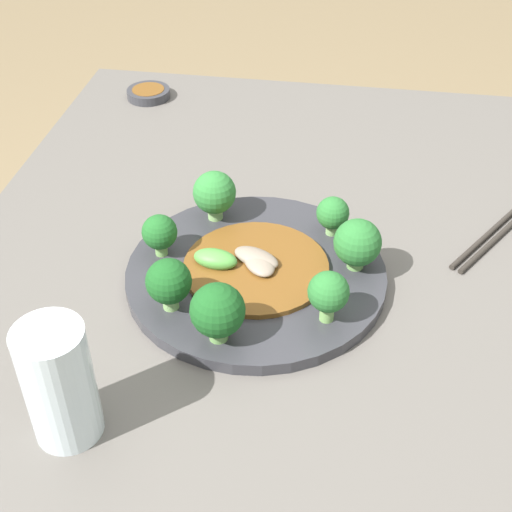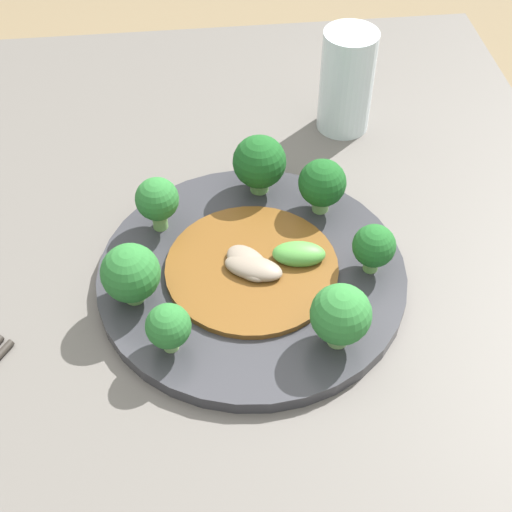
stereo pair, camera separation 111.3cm
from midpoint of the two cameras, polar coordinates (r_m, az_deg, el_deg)
The scene contains 11 objects.
table at distance 0.94m, azimuth 3.83°, elevation -49.24°, with size 1.05×0.86×0.76m.
plate at distance 0.55m, azimuth 13.97°, elevation -50.02°, with size 0.31×0.31×0.02m.
broccoli_north at distance 0.55m, azimuth 32.74°, elevation -46.36°, with size 0.04×0.04×0.05m.
broccoli_southeast at distance 0.53m, azimuth 2.98°, elevation -61.47°, with size 0.04×0.04×0.05m.
broccoli_northwest at distance 0.52m, azimuth 23.13°, elevation -39.08°, with size 0.05×0.05×0.06m.
broccoli_south at distance 0.51m, azimuth -5.22°, elevation -54.95°, with size 0.06×0.06×0.06m.
broccoli_west at distance 0.51m, azimuth 13.42°, elevation -37.01°, with size 0.06×0.06×0.07m.
broccoli_northeast at distance 0.55m, azimuth 33.07°, elevation -56.61°, with size 0.06×0.06×0.07m.
broccoli_southwest at distance 0.50m, azimuth -1.70°, elevation -44.54°, with size 0.05×0.05×0.06m.
stirfry_center at distance 0.54m, azimuth 15.22°, elevation -50.03°, with size 0.17×0.17×0.02m.
drinking_glass at distance 0.56m, azimuth 22.46°, elevation -20.68°, with size 0.06×0.06×0.13m.
Camera 2 is at (0.45, -0.00, 1.31)m, focal length 50.00 mm.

